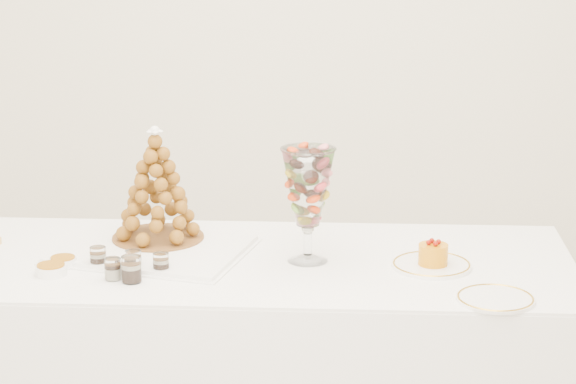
{
  "coord_description": "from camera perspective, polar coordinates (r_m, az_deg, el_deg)",
  "views": [
    {
      "loc": [
        0.35,
        -3.08,
        1.88
      ],
      "look_at": [
        0.08,
        0.22,
        0.94
      ],
      "focal_mm": 70.0,
      "sensor_mm": 36.0,
      "label": 1
    }
  ],
  "objects": [
    {
      "name": "verrine_b",
      "position": [
        3.34,
        -7.86,
        -3.5
      ],
      "size": [
        0.05,
        0.05,
        0.07
      ],
      "primitive_type": "cylinder",
      "rotation": [
        0.0,
        0.0,
        -0.09
      ],
      "color": "white",
      "rests_on": "buffet_table"
    },
    {
      "name": "macaron_vase",
      "position": [
        3.35,
        1.03,
        0.18
      ],
      "size": [
        0.16,
        0.16,
        0.35
      ],
      "color": "white",
      "rests_on": "buffet_table"
    },
    {
      "name": "cake_plate",
      "position": [
        3.39,
        7.3,
        -3.71
      ],
      "size": [
        0.24,
        0.24,
        0.01
      ],
      "primitive_type": "cylinder",
      "color": "white",
      "rests_on": "buffet_table"
    },
    {
      "name": "lace_tray",
      "position": [
        3.51,
        -6.93,
        -2.93
      ],
      "size": [
        0.63,
        0.53,
        0.02
      ],
      "primitive_type": "cube",
      "rotation": [
        0.0,
        0.0,
        -0.22
      ],
      "color": "white",
      "rests_on": "buffet_table"
    },
    {
      "name": "verrine_a",
      "position": [
        3.39,
        -9.62,
        -3.31
      ],
      "size": [
        0.05,
        0.05,
        0.07
      ],
      "primitive_type": "cylinder",
      "rotation": [
        0.0,
        0.0,
        0.07
      ],
      "color": "white",
      "rests_on": "buffet_table"
    },
    {
      "name": "ramekin_front",
      "position": [
        3.37,
        -11.95,
        -3.9
      ],
      "size": [
        0.09,
        0.09,
        0.03
      ],
      "primitive_type": "cylinder",
      "color": "white",
      "rests_on": "buffet_table"
    },
    {
      "name": "mousse_cake",
      "position": [
        3.37,
        7.38,
        -3.15
      ],
      "size": [
        0.09,
        0.09,
        0.08
      ],
      "color": "orange",
      "rests_on": "cake_plate"
    },
    {
      "name": "verrine_e",
      "position": [
        3.26,
        -7.96,
        -3.91
      ],
      "size": [
        0.06,
        0.06,
        0.08
      ],
      "primitive_type": "cylinder",
      "rotation": [
        0.0,
        0.0,
        0.11
      ],
      "color": "white",
      "rests_on": "buffet_table"
    },
    {
      "name": "verrine_c",
      "position": [
        3.31,
        -6.47,
        -3.64
      ],
      "size": [
        0.06,
        0.06,
        0.06
      ],
      "primitive_type": "cylinder",
      "rotation": [
        0.0,
        0.0,
        0.27
      ],
      "color": "white",
      "rests_on": "buffet_table"
    },
    {
      "name": "ramekin_back",
      "position": [
        3.43,
        -11.36,
        -3.51
      ],
      "size": [
        0.08,
        0.08,
        0.03
      ],
      "primitive_type": "cylinder",
      "color": "white",
      "rests_on": "buffet_table"
    },
    {
      "name": "croquembouche",
      "position": [
        3.54,
        -6.7,
        0.38
      ],
      "size": [
        0.29,
        0.29,
        0.36
      ],
      "rotation": [
        0.0,
        0.0,
        -0.2
      ],
      "color": "brown",
      "rests_on": "lace_tray"
    },
    {
      "name": "verrine_d",
      "position": [
        3.29,
        -8.89,
        -3.88
      ],
      "size": [
        0.05,
        0.05,
        0.06
      ],
      "primitive_type": "cylinder",
      "rotation": [
        0.0,
        0.0,
        -0.11
      ],
      "color": "white",
      "rests_on": "buffet_table"
    },
    {
      "name": "spare_plate",
      "position": [
        3.15,
        10.49,
        -5.37
      ],
      "size": [
        0.22,
        0.22,
        0.01
      ],
      "primitive_type": "cylinder",
      "color": "white",
      "rests_on": "buffet_table"
    },
    {
      "name": "buffet_table",
      "position": [
        3.57,
        -1.81,
        -9.14
      ],
      "size": [
        1.99,
        0.84,
        0.75
      ],
      "rotation": [
        0.0,
        0.0,
        0.03
      ],
      "color": "white",
      "rests_on": "ground"
    }
  ]
}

